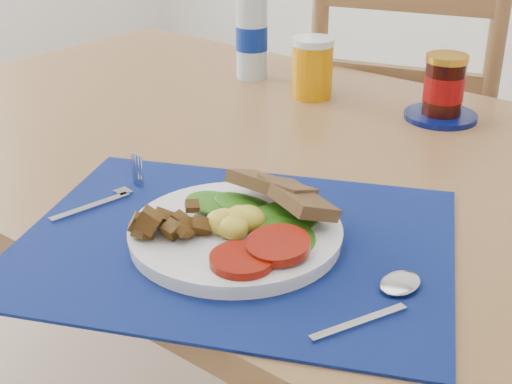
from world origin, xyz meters
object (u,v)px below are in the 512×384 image
chair_far (405,126)px  water_bottle (252,30)px  breakfast_plate (230,227)px  juice_glass (312,70)px  jam_on_saucer (443,91)px

chair_far → water_bottle: chair_far is taller
chair_far → breakfast_plate: bearing=87.3°
chair_far → juice_glass: bearing=70.5°
water_bottle → chair_far: bearing=61.1°
juice_glass → water_bottle: bearing=170.2°
chair_far → juice_glass: size_ratio=10.79×
chair_far → juice_glass: (-0.02, -0.38, 0.22)m
juice_glass → breakfast_plate: bearing=-65.5°
jam_on_saucer → water_bottle: bearing=-178.6°
breakfast_plate → jam_on_saucer: jam_on_saucer is taller
chair_far → water_bottle: size_ratio=5.21×
chair_far → breakfast_plate: size_ratio=4.55×
breakfast_plate → water_bottle: size_ratio=1.14×
breakfast_plate → juice_glass: (-0.24, 0.53, 0.03)m
breakfast_plate → jam_on_saucer: bearing=96.5°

